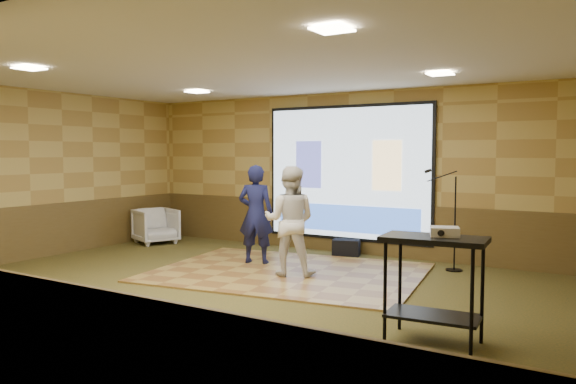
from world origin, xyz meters
The scene contains 17 objects.
ground centered at (0.00, 0.00, 0.00)m, with size 9.00×9.00×0.00m, color #33391A.
room_shell centered at (0.00, 0.00, 2.09)m, with size 9.04×7.04×3.02m.
wainscot_back centered at (0.00, 3.48, 0.47)m, with size 9.00×0.04×0.95m, color #4E3C1A.
wainscot_left centered at (-4.48, 0.00, 0.47)m, with size 0.04×7.00×0.95m, color #4E3C1A.
projector_screen centered at (0.00, 3.44, 1.47)m, with size 3.32×0.06×2.52m.
downlight_nw centered at (-2.20, 1.80, 2.97)m, with size 0.32×0.32×0.02m, color #FFE8BF.
downlight_ne centered at (2.20, 1.80, 2.97)m, with size 0.32×0.32×0.02m, color #FFE8BF.
downlight_sw centered at (-2.20, -1.50, 2.97)m, with size 0.32×0.32×0.02m, color #FFE8BF.
downlight_se centered at (2.20, -1.50, 2.97)m, with size 0.32×0.32×0.02m, color #FFE8BF.
dance_floor centered at (0.00, 1.33, 0.01)m, with size 4.04×3.08×0.03m, color olive.
player_left centered at (-0.81, 1.64, 0.85)m, with size 0.60×0.39×1.65m, color #13163D.
player_right centered at (0.15, 1.14, 0.85)m, with size 0.80×0.62×1.65m, color silver.
av_table centered at (2.89, -0.63, 0.76)m, with size 1.00×0.53×1.05m.
projector centered at (2.97, -0.55, 1.10)m, with size 0.27×0.23×0.09m, color silver.
mic_stand centered at (2.11, 2.88, 0.49)m, with size 0.64×0.26×1.62m.
banquet_chair centered at (-3.84, 2.37, 0.36)m, with size 0.77×0.80×0.72m, color gray.
duffel_bag centered at (0.14, 3.16, 0.15)m, with size 0.48×0.32×0.30m, color black.
Camera 1 is at (4.51, -6.03, 1.87)m, focal length 35.00 mm.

